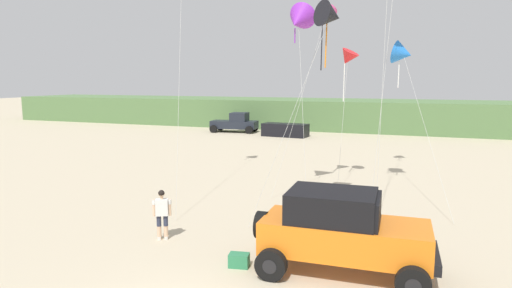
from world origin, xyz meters
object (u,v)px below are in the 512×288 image
Objects in this scene: jeep at (342,230)px; kite_white_parafoil at (325,17)px; cooler_box at (239,260)px; distant_sedan at (285,130)px; distant_pickup at (235,123)px; kite_black_sled at (331,16)px; person_watching at (162,212)px; kite_purple_stunt at (298,20)px; kite_red_delta at (348,58)px; kite_orange_streamer at (403,54)px.

kite_white_parafoil reaches higher than jeep.
cooler_box is (-2.74, -0.63, -1.01)m from jeep.
distant_sedan is (-9.79, 27.55, -0.60)m from jeep.
kite_black_sled is at bearing -59.50° from distant_pickup.
jeep is 5.95m from person_watching.
cooler_box is 10.85m from kite_purple_stunt.
kite_white_parafoil is (0.75, 1.94, 0.35)m from kite_purple_stunt.
kite_red_delta is at bearing -53.09° from distant_pickup.
cooler_box is at bearing -108.85° from kite_orange_streamer.
distant_pickup is 0.68× the size of kite_orange_streamer.
cooler_box is 12.54m from kite_white_parafoil.
cooler_box is 0.07× the size of kite_purple_stunt.
kite_red_delta reaches higher than person_watching.
kite_red_delta is at bearing -58.96° from distant_sedan.
jeep is 0.57× the size of kite_purple_stunt.
kite_white_parafoil is at bearing -119.13° from kite_red_delta.
kite_purple_stunt reaches higher than cooler_box.
distant_sedan is 22.55m from kite_purple_stunt.
distant_pickup is at bearing 170.02° from distant_sedan.
distant_sedan is at bearing 111.73° from kite_white_parafoil.
kite_orange_streamer is (10.76, -17.30, 5.80)m from distant_sedan.
distant_sedan is 21.18m from kite_white_parafoil.
kite_white_parafoil is (0.29, 9.76, 7.87)m from cooler_box.
kite_red_delta is (-0.14, 5.31, -1.30)m from kite_black_sled.
distant_pickup is (-9.55, 28.61, 0.00)m from person_watching.
kite_black_sled is at bearing 105.49° from jeep.
distant_sedan is 21.18m from kite_orange_streamer.
jeep is at bearing 3.13° from cooler_box.
person_watching is at bearing -71.53° from distant_pickup.
kite_white_parafoil is (13.03, -19.96, 7.12)m from distant_pickup.
kite_white_parafoil is (-0.97, 3.80, 0.49)m from kite_black_sled.
kite_orange_streamer is (3.71, 10.87, 6.21)m from cooler_box.
kite_white_parafoil reaches higher than kite_black_sled.
distant_pickup reaches higher than cooler_box.
kite_white_parafoil reaches higher than cooler_box.
kite_white_parafoil is (3.47, 8.64, 7.12)m from person_watching.
jeep reaches higher than distant_pickup.
kite_red_delta reaches higher than cooler_box.
kite_red_delta is at bearing 66.98° from person_watching.
kite_red_delta is at bearing 91.46° from kite_black_sled.
kite_purple_stunt is at bearing -143.78° from kite_orange_streamer.
kite_red_delta is at bearing 98.62° from jeep.
distant_sedan is at bearing 94.33° from cooler_box.
distant_sedan is 0.49× the size of kite_purple_stunt.
kite_white_parafoil reaches higher than kite_purple_stunt.
kite_purple_stunt is at bearing 114.04° from jeep.
cooler_box is 13.06m from kite_orange_streamer.
kite_white_parafoil is (7.34, -18.42, 7.46)m from distant_sedan.
distant_pickup is at bearing 119.26° from kite_purple_stunt.
kite_purple_stunt is at bearing 83.68° from cooler_box.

